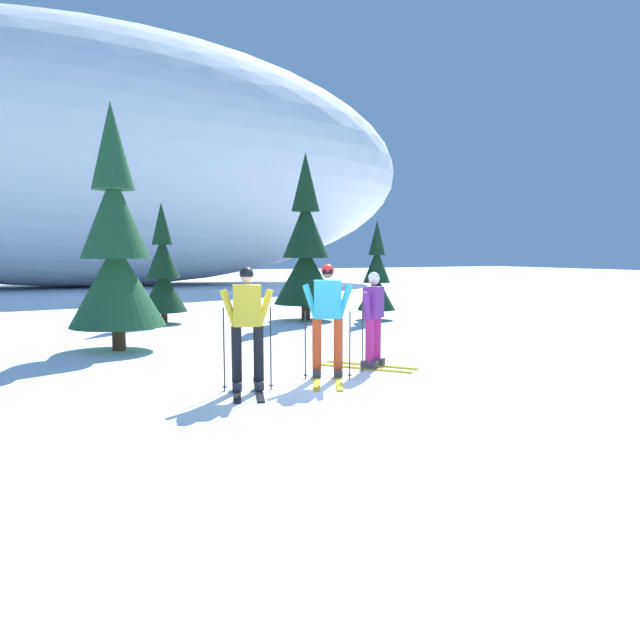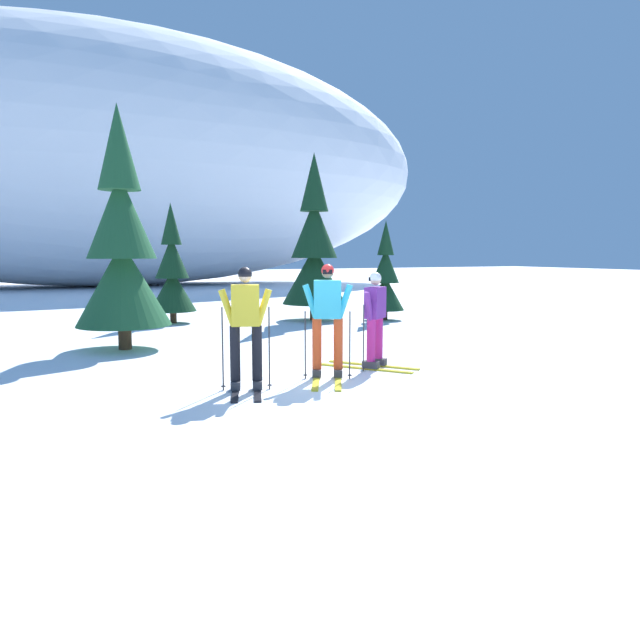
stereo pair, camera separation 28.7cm
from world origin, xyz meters
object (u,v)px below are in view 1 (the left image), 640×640
(pine_tree_far_left, at_px, (115,248))
(pine_tree_far_right, at_px, (377,279))
(skier_cyan_jacket, at_px, (328,318))
(pine_tree_center_left, at_px, (163,273))
(skier_purple_jacket, at_px, (373,318))
(skier_yellow_jacket, at_px, (247,327))
(pine_tree_center_right, at_px, (306,251))

(pine_tree_far_left, relative_size, pine_tree_far_right, 1.69)
(skier_cyan_jacket, distance_m, pine_tree_center_left, 8.81)
(pine_tree_center_left, bearing_deg, skier_cyan_jacket, -85.48)
(skier_purple_jacket, xyz_separation_m, pine_tree_center_left, (-1.81, 8.35, 0.55))
(skier_yellow_jacket, xyz_separation_m, pine_tree_center_left, (0.77, 9.05, 0.48))
(pine_tree_far_left, xyz_separation_m, pine_tree_center_left, (1.89, 4.33, -0.67))
(skier_cyan_jacket, distance_m, skier_yellow_jacket, 1.49)
(pine_tree_center_left, bearing_deg, skier_yellow_jacket, -94.86)
(skier_cyan_jacket, relative_size, pine_tree_far_right, 0.62)
(pine_tree_far_left, distance_m, pine_tree_far_right, 8.26)
(pine_tree_far_left, bearing_deg, pine_tree_center_right, 29.13)
(skier_cyan_jacket, relative_size, pine_tree_center_right, 0.37)
(pine_tree_center_left, distance_m, pine_tree_center_right, 4.18)
(pine_tree_center_right, bearing_deg, skier_yellow_jacket, -120.78)
(skier_cyan_jacket, bearing_deg, pine_tree_far_right, 52.56)
(pine_tree_center_left, bearing_deg, pine_tree_far_left, -113.56)
(pine_tree_far_left, distance_m, pine_tree_center_right, 6.74)
(skier_yellow_jacket, bearing_deg, skier_cyan_jacket, 10.78)
(skier_yellow_jacket, xyz_separation_m, pine_tree_center_right, (4.77, 8.00, 1.11))
(pine_tree_far_right, bearing_deg, pine_tree_center_left, 162.29)
(pine_tree_center_right, height_order, pine_tree_far_right, pine_tree_center_right)
(skier_purple_jacket, relative_size, pine_tree_far_left, 0.34)
(skier_yellow_jacket, xyz_separation_m, pine_tree_far_left, (-1.12, 4.72, 1.15))
(skier_cyan_jacket, relative_size, skier_yellow_jacket, 1.01)
(skier_purple_jacket, bearing_deg, pine_tree_far_right, 57.29)
(skier_yellow_jacket, height_order, pine_tree_center_left, pine_tree_center_left)
(pine_tree_far_right, bearing_deg, skier_purple_jacket, -122.71)
(skier_yellow_jacket, relative_size, pine_tree_far_right, 0.61)
(skier_cyan_jacket, xyz_separation_m, skier_yellow_jacket, (-1.46, -0.28, -0.02))
(skier_purple_jacket, relative_size, pine_tree_far_right, 0.57)
(pine_tree_far_left, bearing_deg, skier_cyan_jacket, -59.84)
(skier_yellow_jacket, relative_size, pine_tree_center_right, 0.37)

